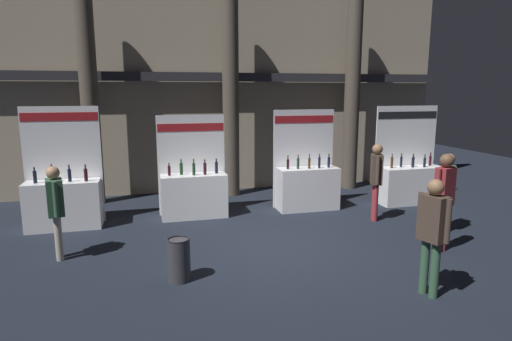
# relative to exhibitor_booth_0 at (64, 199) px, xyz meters

# --- Properties ---
(ground_plane) EXTENTS (26.42, 26.42, 0.00)m
(ground_plane) POSITION_rel_exhibitor_booth_0_xyz_m (4.06, -2.26, -0.64)
(ground_plane) COLOR black
(hall_colonnade) EXTENTS (13.21, 1.15, 5.98)m
(hall_colonnade) POSITION_rel_exhibitor_booth_0_xyz_m (4.06, 2.72, 2.34)
(hall_colonnade) COLOR tan
(hall_colonnade) RESTS_ON ground_plane
(exhibitor_booth_0) EXTENTS (1.58, 0.71, 2.59)m
(exhibitor_booth_0) POSITION_rel_exhibitor_booth_0_xyz_m (0.00, 0.00, 0.00)
(exhibitor_booth_0) COLOR white
(exhibitor_booth_0) RESTS_ON ground_plane
(exhibitor_booth_1) EXTENTS (1.58, 0.66, 2.35)m
(exhibitor_booth_1) POSITION_rel_exhibitor_booth_0_xyz_m (2.79, 0.15, -0.03)
(exhibitor_booth_1) COLOR white
(exhibitor_booth_1) RESTS_ON ground_plane
(exhibitor_booth_2) EXTENTS (1.57, 0.66, 2.45)m
(exhibitor_booth_2) POSITION_rel_exhibitor_booth_0_xyz_m (5.59, 0.12, -0.01)
(exhibitor_booth_2) COLOR white
(exhibitor_booth_2) RESTS_ON ground_plane
(exhibitor_booth_3) EXTENTS (1.76, 0.66, 2.52)m
(exhibitor_booth_3) POSITION_rel_exhibitor_booth_0_xyz_m (8.40, -0.01, -0.03)
(exhibitor_booth_3) COLOR white
(exhibitor_booth_3) RESTS_ON ground_plane
(trash_bin) EXTENTS (0.36, 0.36, 0.68)m
(trash_bin) POSITION_rel_exhibitor_booth_0_xyz_m (2.17, -3.28, -0.29)
(trash_bin) COLOR #38383D
(trash_bin) RESTS_ON ground_plane
(visitor_0) EXTENTS (0.35, 0.48, 1.75)m
(visitor_0) POSITION_rel_exhibitor_booth_0_xyz_m (6.73, -1.18, 0.41)
(visitor_0) COLOR maroon
(visitor_0) RESTS_ON ground_plane
(visitor_1) EXTENTS (0.39, 0.52, 1.65)m
(visitor_1) POSITION_rel_exhibitor_booth_0_xyz_m (7.75, -2.25, 0.35)
(visitor_1) COLOR navy
(visitor_1) RESTS_ON ground_plane
(visitor_2) EXTENTS (0.33, 0.52, 1.71)m
(visitor_2) POSITION_rel_exhibitor_booth_0_xyz_m (5.61, -4.67, 0.39)
(visitor_2) COLOR #33563D
(visitor_2) RESTS_ON ground_plane
(visitor_3) EXTENTS (0.34, 0.54, 1.65)m
(visitor_3) POSITION_rel_exhibitor_booth_0_xyz_m (0.21, -1.88, 0.35)
(visitor_3) COLOR #ADA393
(visitor_3) RESTS_ON ground_plane
(visitor_4) EXTENTS (0.48, 0.32, 1.82)m
(visitor_4) POSITION_rel_exhibitor_booth_0_xyz_m (6.90, -3.24, 0.44)
(visitor_4) COLOR maroon
(visitor_4) RESTS_ON ground_plane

